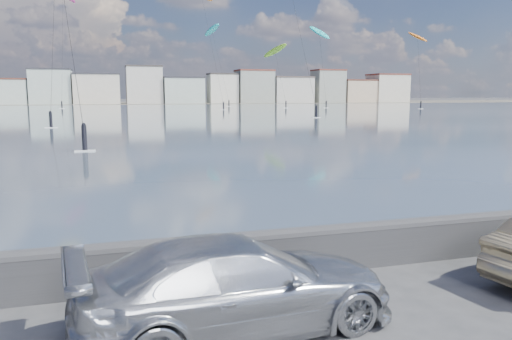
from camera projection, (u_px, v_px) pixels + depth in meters
The scene contains 10 objects.
ground at pixel (266, 339), 8.25m from camera, with size 700.00×700.00×0.00m, color #333335.
bay_water at pixel (121, 114), 94.98m from camera, with size 500.00×177.00×0.00m, color #2D414F.
far_shore_strip at pixel (114, 103), 197.82m from camera, with size 500.00×60.00×0.00m, color #4C473D.
seawall at pixel (229, 255), 10.72m from camera, with size 400.00×0.36×1.08m.
far_buildings at pixel (117, 87), 183.99m from camera, with size 240.79×13.26×14.60m.
car_silver at pixel (237, 285), 8.49m from camera, with size 2.25×5.54×1.61m, color #B5B8BD.
kitesurfer_0 at pixel (275, 51), 140.69m from camera, with size 5.97×15.99×17.82m.
kitesurfer_1 at pixel (319, 33), 142.30m from camera, with size 5.64×16.21×23.79m.
kitesurfer_4 at pixel (418, 38), 130.62m from camera, with size 4.65×10.71×20.65m.
kitesurfer_13 at pixel (212, 31), 156.44m from camera, with size 5.41×18.55×25.62m.
Camera 1 is at (-2.35, -7.36, 4.04)m, focal length 35.00 mm.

